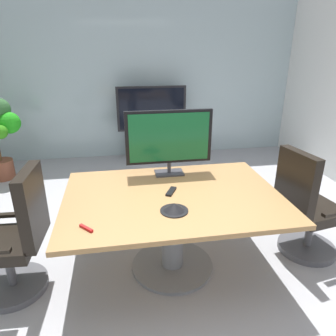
# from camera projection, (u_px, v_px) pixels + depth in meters

# --- Properties ---
(ground_plane) EXTENTS (7.72, 7.72, 0.00)m
(ground_plane) POSITION_uv_depth(u_px,v_px,m) (172.00, 267.00, 2.92)
(ground_plane) COLOR #99999E
(wall_back_glass_partition) EXTENTS (5.77, 0.10, 2.76)m
(wall_back_glass_partition) POSITION_uv_depth(u_px,v_px,m) (139.00, 79.00, 5.48)
(wall_back_glass_partition) COLOR #9EB2B7
(wall_back_glass_partition) RESTS_ON ground
(conference_table) EXTENTS (1.85, 1.30, 0.76)m
(conference_table) POSITION_uv_depth(u_px,v_px,m) (173.00, 213.00, 2.72)
(conference_table) COLOR olive
(conference_table) RESTS_ON ground
(office_chair_left) EXTENTS (0.61, 0.58, 1.09)m
(office_chair_left) POSITION_uv_depth(u_px,v_px,m) (17.00, 244.00, 2.51)
(office_chair_left) COLOR #4C4C51
(office_chair_left) RESTS_ON ground
(office_chair_right) EXTENTS (0.63, 0.61, 1.09)m
(office_chair_right) POSITION_uv_depth(u_px,v_px,m) (305.00, 212.00, 2.97)
(office_chair_right) COLOR #4C4C51
(office_chair_right) RESTS_ON ground
(tv_monitor) EXTENTS (0.84, 0.18, 0.64)m
(tv_monitor) POSITION_uv_depth(u_px,v_px,m) (169.00, 139.00, 2.97)
(tv_monitor) COLOR #333338
(tv_monitor) RESTS_ON conference_table
(wall_display_unit) EXTENTS (1.20, 0.36, 1.31)m
(wall_display_unit) POSITION_uv_depth(u_px,v_px,m) (152.00, 136.00, 5.53)
(wall_display_unit) COLOR #B7BABC
(wall_display_unit) RESTS_ON ground
(conference_phone) EXTENTS (0.22, 0.22, 0.07)m
(conference_phone) POSITION_uv_depth(u_px,v_px,m) (174.00, 208.00, 2.38)
(conference_phone) COLOR black
(conference_phone) RESTS_ON conference_table
(remote_control) EXTENTS (0.12, 0.17, 0.02)m
(remote_control) POSITION_uv_depth(u_px,v_px,m) (171.00, 191.00, 2.70)
(remote_control) COLOR black
(remote_control) RESTS_ON conference_table
(whiteboard_marker) EXTENTS (0.10, 0.11, 0.02)m
(whiteboard_marker) POSITION_uv_depth(u_px,v_px,m) (86.00, 228.00, 2.16)
(whiteboard_marker) COLOR red
(whiteboard_marker) RESTS_ON conference_table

